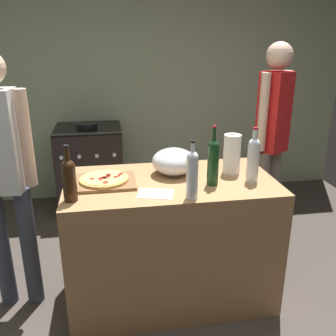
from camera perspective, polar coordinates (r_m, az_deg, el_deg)
The scene contains 15 objects.
ground_plane at distance 3.35m, azimuth -0.53°, elevation -12.77°, with size 4.68×3.31×0.02m, color #3F3833.
kitchen_wall_rear at distance 4.25m, azimuth -3.64°, elevation 13.04°, with size 4.68×0.10×2.60m, color #99A889.
counter at distance 2.63m, azimuth 0.37°, elevation -10.96°, with size 1.38×0.75×0.89m, color #9E7247.
cutting_board at distance 2.41m, azimuth -9.83°, elevation -2.14°, with size 0.40×0.32×0.02m, color brown.
pizza at distance 2.41m, azimuth -9.84°, elevation -1.67°, with size 0.31×0.31×0.03m.
mixing_bowl at distance 2.51m, azimuth 0.89°, elevation 1.03°, with size 0.30×0.30×0.18m.
paper_towel_roll at distance 2.56m, azimuth 9.85°, elevation 2.14°, with size 0.12×0.12×0.28m.
wine_bottle_clear at distance 2.33m, azimuth 7.00°, elevation 1.19°, with size 0.07×0.07×0.38m.
wine_bottle_dark at distance 2.11m, azimuth 3.77°, elevation -0.78°, with size 0.07×0.07×0.35m.
wine_bottle_green at distance 2.43m, azimuth 13.05°, elevation 1.56°, with size 0.08×0.08×0.36m.
wine_bottle_amber at distance 2.16m, azimuth -15.05°, elevation -1.49°, with size 0.08×0.08×0.33m.
recipe_sheet at distance 2.23m, azimuth -1.94°, elevation -3.98°, with size 0.21×0.15×0.00m, color white.
stove at distance 4.03m, azimuth -11.86°, elevation -0.07°, with size 0.67×0.62×0.95m.
person_in_stripes at distance 2.53m, azimuth -24.17°, elevation -0.06°, with size 0.40×0.22×1.72m.
person_in_red at distance 3.22m, azimuth 15.78°, elevation 5.14°, with size 0.33×0.28×1.75m.
Camera 1 is at (-0.44, -1.44, 1.78)m, focal length 39.41 mm.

